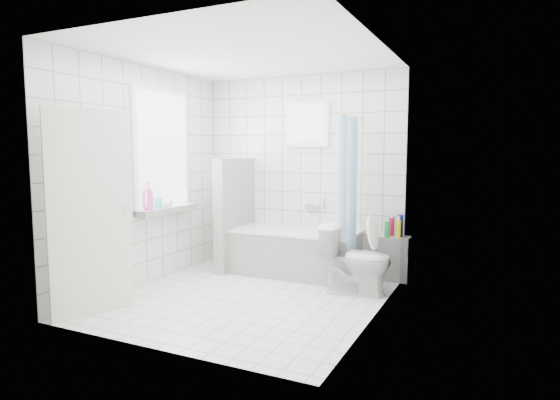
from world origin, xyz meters
The scene contains 19 objects.
ground centered at (0.00, 0.00, 0.00)m, with size 3.00×3.00×0.00m, color white.
ceiling centered at (0.00, 0.00, 2.60)m, with size 3.00×3.00×0.00m, color white.
wall_back centered at (0.00, 1.50, 1.30)m, with size 2.80×0.02×2.60m, color white.
wall_front centered at (0.00, -1.50, 1.30)m, with size 2.80×0.02×2.60m, color white.
wall_left centered at (-1.40, 0.00, 1.30)m, with size 0.02×3.00×2.60m, color white.
wall_right centered at (1.40, 0.00, 1.30)m, with size 0.02×3.00×2.60m, color white.
window_left centered at (-1.35, 0.30, 1.60)m, with size 0.01×0.90×1.40m, color white.
window_back centered at (0.10, 1.46, 1.95)m, with size 0.50×0.01×0.50m, color white.
window_sill centered at (-1.31, 0.30, 0.86)m, with size 0.18×1.02×0.08m, color white.
door centered at (-1.10, -1.11, 1.00)m, with size 0.04×0.80×2.00m, color silver.
bathtub centered at (0.08, 1.12, 0.29)m, with size 1.61×0.77×0.58m.
partition_wall centered at (-0.79, 1.07, 0.75)m, with size 0.15×0.85×1.50m, color white.
tiled_ledge centered at (1.29, 1.38, 0.28)m, with size 0.40×0.24×0.55m, color white.
toilet centered at (1.03, 0.65, 0.39)m, with size 0.44×0.76×0.78m, color white.
curtain_rod centered at (0.82, 1.10, 2.00)m, with size 0.02×0.02×0.80m, color silver.
shower_curtain centered at (0.82, 0.97, 1.10)m, with size 0.14×0.48×1.78m, color #4990D8, non-canonical shape.
tub_faucet centered at (0.18, 1.46, 0.85)m, with size 0.18×0.06×0.06m, color silver.
sill_bottles centered at (-1.30, 0.05, 1.03)m, with size 0.16×0.52×0.33m.
ledge_bottles centered at (1.31, 1.36, 0.67)m, with size 0.20×0.20×0.27m.
Camera 1 is at (2.46, -4.35, 1.59)m, focal length 30.00 mm.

